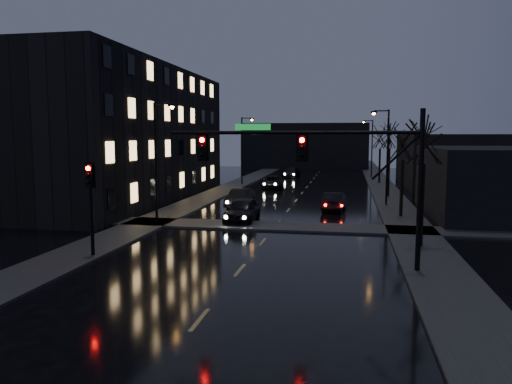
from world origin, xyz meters
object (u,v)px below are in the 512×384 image
at_px(oncoming_car_b, 240,198).
at_px(oncoming_car_c, 273,182).
at_px(lead_car, 334,201).
at_px(oncoming_car_a, 242,210).
at_px(oncoming_car_d, 291,173).

relative_size(oncoming_car_b, oncoming_car_c, 0.91).
xyz_separation_m(oncoming_car_b, lead_car, (7.71, -0.65, -0.03)).
height_order(oncoming_car_a, oncoming_car_c, oncoming_car_a).
bearing_deg(oncoming_car_c, oncoming_car_a, -94.72).
bearing_deg(lead_car, oncoming_car_c, -59.50).
bearing_deg(lead_car, oncoming_car_d, -71.58).
bearing_deg(oncoming_car_a, oncoming_car_d, 91.44).
distance_m(oncoming_car_c, lead_car, 17.25).
distance_m(oncoming_car_b, oncoming_car_d, 29.26).
relative_size(oncoming_car_a, lead_car, 1.11).
height_order(oncoming_car_b, oncoming_car_c, oncoming_car_b).
bearing_deg(lead_car, oncoming_car_b, 0.84).
distance_m(oncoming_car_a, oncoming_car_c, 22.09).
xyz_separation_m(oncoming_car_a, oncoming_car_d, (-0.74, 36.29, -0.13)).
distance_m(oncoming_car_c, oncoming_car_d, 14.25).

